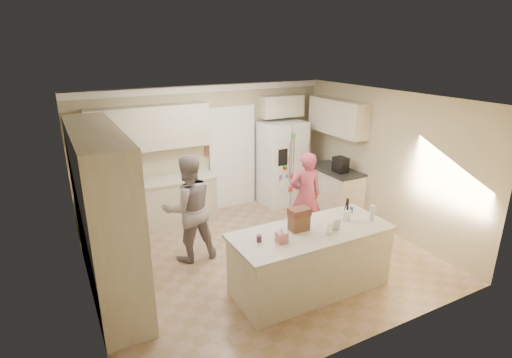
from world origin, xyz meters
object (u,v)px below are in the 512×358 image
coffee_maker (340,165)px  dollhouse_body (299,222)px  teen_boy (189,208)px  refrigerator (282,163)px  tissue_box (282,237)px  island_base (310,261)px  teen_girl (305,196)px  utensil_crock (347,215)px

coffee_maker → dollhouse_body: 2.84m
coffee_maker → teen_boy: size_ratio=0.17×
refrigerator → tissue_box: 3.68m
island_base → teen_boy: 2.08m
coffee_maker → teen_boy: teen_boy is taller
refrigerator → teen_girl: size_ratio=1.12×
refrigerator → utensil_crock: bearing=-107.4°
tissue_box → teen_girl: size_ratio=0.09×
refrigerator → tissue_box: size_ratio=12.86×
island_base → teen_girl: size_ratio=1.37×
teen_boy → teen_girl: size_ratio=1.10×
island_base → tissue_box: size_ratio=15.71×
utensil_crock → refrigerator: bearing=76.2°
tissue_box → teen_boy: bearing=111.1°
refrigerator → dollhouse_body: refrigerator is taller
dollhouse_body → teen_girl: bearing=51.9°
dollhouse_body → teen_girl: teen_girl is taller
island_base → dollhouse_body: size_ratio=8.46×
island_base → teen_boy: size_ratio=1.24×
coffee_maker → island_base: (-2.05, -1.90, -0.63)m
utensil_crock → teen_girl: bearing=81.6°
tissue_box → teen_girl: 2.03m
utensil_crock → dollhouse_body: (-0.80, 0.05, 0.04)m
coffee_maker → teen_girl: size_ratio=0.19×
dollhouse_body → teen_boy: teen_boy is taller
coffee_maker → tissue_box: (-2.60, -2.00, -0.07)m
tissue_box → refrigerator: bearing=58.3°
utensil_crock → teen_boy: (-1.87, 1.58, -0.11)m
utensil_crock → teen_boy: size_ratio=0.08×
refrigerator → teen_girl: bearing=-111.6°
refrigerator → dollhouse_body: (-1.53, -2.93, 0.14)m
dollhouse_body → teen_girl: (0.99, 1.27, -0.23)m
utensil_crock → island_base: bearing=-175.6°
tissue_box → teen_boy: size_ratio=0.08×
coffee_maker → island_base: bearing=-137.2°
coffee_maker → utensil_crock: 2.32m
refrigerator → teen_girl: 1.75m
island_base → teen_girl: 1.65m
tissue_box → teen_girl: (1.39, 1.47, -0.19)m
island_base → dollhouse_body: (-0.15, 0.10, 0.60)m
utensil_crock → dollhouse_body: size_ratio=0.58×
teen_boy → tissue_box: bearing=111.5°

